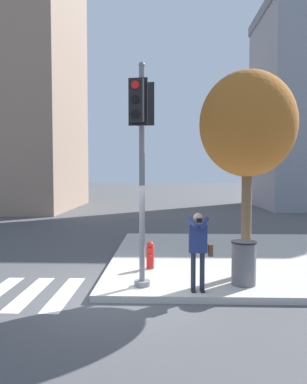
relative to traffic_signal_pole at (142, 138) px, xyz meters
The scene contains 7 objects.
ground_plane 3.63m from the traffic_signal_pole, 157.90° to the right, with size 160.00×160.00×0.00m, color #4C4C4F.
sidewalk_corner 5.60m from the traffic_signal_pole, 48.24° to the left, with size 8.00×8.00×0.16m.
traffic_signal_pole is the anchor object (origin of this frame).
person_photographer 2.71m from the traffic_signal_pole, 14.52° to the right, with size 0.58×0.54×1.75m.
street_tree 2.80m from the traffic_signal_pole, 20.48° to the left, with size 2.42×2.42×5.19m.
fire_hydrant 3.42m from the traffic_signal_pole, 85.53° to the left, with size 0.21×0.27×0.74m.
trash_bin 3.75m from the traffic_signal_pole, ahead, with size 0.59×0.59×1.03m.
Camera 1 is at (1.12, -8.33, 2.84)m, focal length 35.00 mm.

